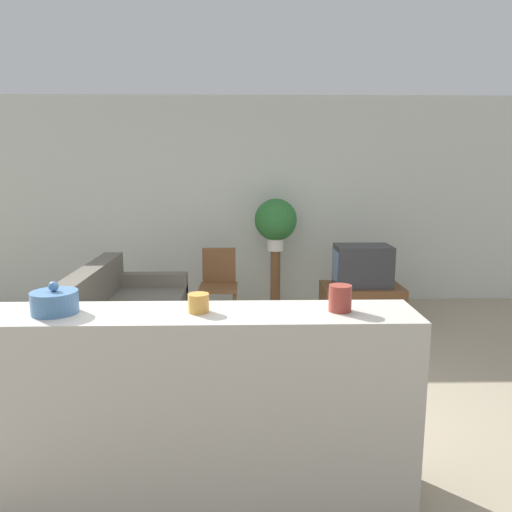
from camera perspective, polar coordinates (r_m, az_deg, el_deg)
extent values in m
plane|color=tan|center=(3.72, -8.25, -19.08)|extent=(14.00, 14.00, 0.00)
cube|color=silver|center=(6.67, -5.05, 6.29)|extent=(9.00, 0.06, 2.70)
cube|color=#605B51|center=(5.02, -14.17, -8.32)|extent=(0.92, 1.82, 0.48)
cube|color=#605B51|center=(4.99, -18.44, -3.52)|extent=(0.20, 1.82, 0.38)
cube|color=#605B51|center=(4.24, -16.72, -10.91)|extent=(0.92, 0.16, 0.63)
cube|color=#605B51|center=(5.77, -12.40, -4.99)|extent=(0.92, 0.16, 0.63)
cube|color=brown|center=(5.95, 11.94, -5.41)|extent=(0.91, 0.57, 0.45)
cube|color=#333338|center=(5.84, 12.11, -1.08)|extent=(0.62, 0.43, 0.47)
cube|color=#4C6B93|center=(5.78, 9.06, -1.10)|extent=(0.02, 0.35, 0.37)
cube|color=brown|center=(5.85, -4.32, -3.64)|extent=(0.44, 0.44, 0.04)
cube|color=brown|center=(6.00, -4.25, -1.05)|extent=(0.40, 0.04, 0.42)
cylinder|color=brown|center=(5.74, -6.29, -6.16)|extent=(0.04, 0.04, 0.39)
cylinder|color=brown|center=(5.72, -2.48, -6.17)|extent=(0.04, 0.04, 0.39)
cylinder|color=brown|center=(6.10, -5.99, -5.15)|extent=(0.04, 0.04, 0.39)
cylinder|color=brown|center=(6.08, -2.41, -5.15)|extent=(0.04, 0.04, 0.39)
cylinder|color=brown|center=(6.35, 2.22, -2.75)|extent=(0.12, 0.12, 0.76)
cylinder|color=white|center=(6.26, 2.25, 1.37)|extent=(0.20, 0.20, 0.16)
sphere|color=#2D7033|center=(6.22, 2.27, 4.16)|extent=(0.53, 0.53, 0.53)
cube|color=beige|center=(2.87, -10.23, -16.56)|extent=(2.68, 0.44, 1.06)
cylinder|color=#4C7AAD|center=(2.80, -22.03, -4.92)|extent=(0.24, 0.24, 0.12)
sphere|color=#4C7AAD|center=(2.78, -22.14, -3.24)|extent=(0.05, 0.05, 0.05)
cylinder|color=gold|center=(2.63, -6.59, -5.35)|extent=(0.11, 0.11, 0.10)
cylinder|color=#99382D|center=(2.66, 9.59, -4.78)|extent=(0.12, 0.12, 0.14)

